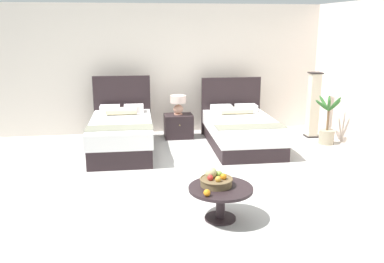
# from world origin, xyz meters

# --- Properties ---
(ground_plane) EXTENTS (10.06, 9.26, 0.02)m
(ground_plane) POSITION_xyz_m (0.00, 0.00, -0.01)
(ground_plane) COLOR beige
(wall_back) EXTENTS (10.06, 0.12, 2.69)m
(wall_back) POSITION_xyz_m (0.00, 2.83, 1.34)
(wall_back) COLOR silver
(wall_back) RESTS_ON ground
(wall_side_right) EXTENTS (0.12, 4.86, 2.69)m
(wall_side_right) POSITION_xyz_m (3.23, 0.40, 1.34)
(wall_side_right) COLOR silver
(wall_side_right) RESTS_ON ground
(bed_near_window) EXTENTS (1.16, 2.07, 1.28)m
(bed_near_window) POSITION_xyz_m (-1.13, 1.44, 0.34)
(bed_near_window) COLOR black
(bed_near_window) RESTS_ON ground
(bed_near_corner) EXTENTS (1.28, 2.09, 1.20)m
(bed_near_corner) POSITION_xyz_m (1.13, 1.45, 0.30)
(bed_near_corner) COLOR black
(bed_near_corner) RESTS_ON ground
(nightstand) EXTENTS (0.58, 0.45, 0.48)m
(nightstand) POSITION_xyz_m (0.01, 2.22, 0.24)
(nightstand) COLOR black
(nightstand) RESTS_ON ground
(table_lamp) EXTENTS (0.32, 0.32, 0.39)m
(table_lamp) POSITION_xyz_m (0.01, 2.24, 0.73)
(table_lamp) COLOR tan
(table_lamp) RESTS_ON nightstand
(coffee_table) EXTENTS (0.77, 0.77, 0.41)m
(coffee_table) POSITION_xyz_m (0.08, -1.52, 0.32)
(coffee_table) COLOR black
(coffee_table) RESTS_ON ground
(fruit_bowl) EXTENTS (0.40, 0.40, 0.22)m
(fruit_bowl) POSITION_xyz_m (0.03, -1.45, 0.48)
(fruit_bowl) COLOR brown
(fruit_bowl) RESTS_ON coffee_table
(loose_apple) EXTENTS (0.08, 0.08, 0.08)m
(loose_apple) POSITION_xyz_m (-0.05, -1.26, 0.45)
(loose_apple) COLOR gold
(loose_apple) RESTS_ON coffee_table
(loose_orange) EXTENTS (0.08, 0.08, 0.08)m
(loose_orange) POSITION_xyz_m (-0.13, -1.75, 0.45)
(loose_orange) COLOR orange
(loose_orange) RESTS_ON coffee_table
(floor_lamp_corner) EXTENTS (0.24, 0.24, 1.34)m
(floor_lamp_corner) POSITION_xyz_m (2.76, 1.87, 0.67)
(floor_lamp_corner) COLOR black
(floor_lamp_corner) RESTS_ON ground
(potted_palm) EXTENTS (0.52, 0.52, 0.99)m
(potted_palm) POSITION_xyz_m (2.82, 1.33, 0.30)
(potted_palm) COLOR #9D9279
(potted_palm) RESTS_ON ground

